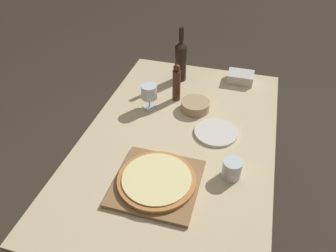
# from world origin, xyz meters

# --- Properties ---
(ground_plane) EXTENTS (12.00, 12.00, 0.00)m
(ground_plane) POSITION_xyz_m (0.00, 0.00, 0.00)
(ground_plane) COLOR #382D23
(dining_table) EXTENTS (0.93, 1.48, 0.74)m
(dining_table) POSITION_xyz_m (0.00, 0.00, 0.66)
(dining_table) COLOR #CCB78E
(dining_table) RESTS_ON ground_plane
(cutting_board) EXTENTS (0.35, 0.35, 0.02)m
(cutting_board) POSITION_xyz_m (-0.01, -0.31, 0.75)
(cutting_board) COLOR olive
(cutting_board) RESTS_ON dining_table
(pizza) EXTENTS (0.33, 0.33, 0.02)m
(pizza) POSITION_xyz_m (-0.01, -0.31, 0.77)
(pizza) COLOR #BC7A3D
(pizza) RESTS_ON cutting_board
(wine_bottle) EXTENTS (0.07, 0.07, 0.34)m
(wine_bottle) POSITION_xyz_m (-0.13, 0.55, 0.88)
(wine_bottle) COLOR black
(wine_bottle) RESTS_ON dining_table
(pepper_mill) EXTENTS (0.04, 0.04, 0.22)m
(pepper_mill) POSITION_xyz_m (-0.10, 0.33, 0.85)
(pepper_mill) COLOR #4C2819
(pepper_mill) RESTS_ON dining_table
(wine_glass) EXTENTS (0.09, 0.09, 0.14)m
(wine_glass) POSITION_xyz_m (-0.22, 0.21, 0.84)
(wine_glass) COLOR silver
(wine_glass) RESTS_ON dining_table
(small_bowl) EXTENTS (0.16, 0.16, 0.05)m
(small_bowl) POSITION_xyz_m (0.03, 0.26, 0.77)
(small_bowl) COLOR tan
(small_bowl) RESTS_ON dining_table
(drinking_tumbler) EXTENTS (0.08, 0.08, 0.09)m
(drinking_tumbler) POSITION_xyz_m (0.28, -0.18, 0.79)
(drinking_tumbler) COLOR silver
(drinking_tumbler) RESTS_ON dining_table
(dinner_plate) EXTENTS (0.22, 0.22, 0.01)m
(dinner_plate) POSITION_xyz_m (0.17, 0.09, 0.75)
(dinner_plate) COLOR silver
(dinner_plate) RESTS_ON dining_table
(food_container) EXTENTS (0.16, 0.12, 0.06)m
(food_container) POSITION_xyz_m (0.24, 0.63, 0.77)
(food_container) COLOR beige
(food_container) RESTS_ON dining_table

